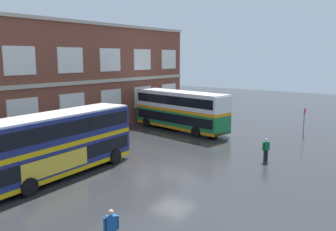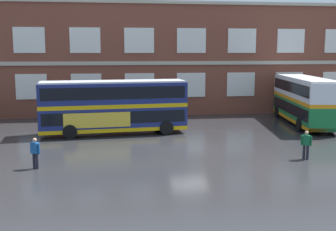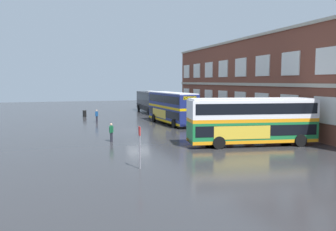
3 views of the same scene
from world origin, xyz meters
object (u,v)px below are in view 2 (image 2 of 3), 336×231
double_decker_middle (304,100)px  waiting_passenger (35,152)px  double_decker_near (114,106)px  second_passenger (306,144)px

double_decker_middle → waiting_passenger: bearing=-151.4°
double_decker_near → waiting_passenger: double_decker_near is taller
second_passenger → waiting_passenger: bearing=179.5°
double_decker_near → second_passenger: double_decker_near is taller
waiting_passenger → second_passenger: (15.41, -0.12, 0.00)m
double_decker_near → waiting_passenger: 10.25m
double_decker_near → second_passenger: size_ratio=6.57×
double_decker_near → second_passenger: bearing=-40.1°
double_decker_middle → second_passenger: bearing=-114.8°
double_decker_middle → second_passenger: size_ratio=6.62×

